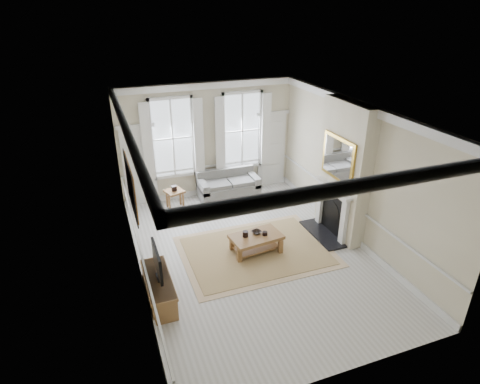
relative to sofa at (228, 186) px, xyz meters
name	(u,v)px	position (x,y,z in m)	size (l,w,h in m)	color
floor	(253,254)	(-0.43, -3.11, -0.36)	(7.20, 7.20, 0.00)	#B7B5AD
ceiling	(255,112)	(-0.43, -3.11, 3.04)	(7.20, 7.20, 0.00)	white
back_wall	(208,141)	(-0.43, 0.49, 1.34)	(5.20, 5.20, 0.00)	beige
left_wall	(132,208)	(-3.03, -3.11, 1.34)	(7.20, 7.20, 0.00)	beige
right_wall	(355,173)	(2.17, -3.11, 1.34)	(7.20, 7.20, 0.00)	beige
window_left	(173,138)	(-1.48, 0.44, 1.54)	(1.26, 0.20, 2.20)	#B2BCC6
window_right	(242,131)	(0.62, 0.44, 1.54)	(1.26, 0.20, 2.20)	#B2BCC6
door_left	(139,167)	(-2.48, 0.45, 0.79)	(0.90, 0.08, 2.30)	silver
door_right	(272,151)	(1.62, 0.45, 0.79)	(0.90, 0.08, 2.30)	silver
painting	(130,186)	(-2.99, -2.81, 1.69)	(0.05, 1.66, 1.06)	#AC791D
chimney_breast	(344,171)	(1.99, -2.91, 1.34)	(0.35, 1.70, 3.38)	beige
hearth	(322,234)	(1.57, -2.91, -0.33)	(0.55, 1.50, 0.05)	black
fireplace	(332,208)	(1.77, -2.91, 0.38)	(0.21, 1.45, 1.33)	silver
mirror	(338,159)	(1.78, -2.91, 1.69)	(0.06, 1.26, 1.06)	gold
sofa	(228,186)	(0.00, 0.00, 0.00)	(1.79, 0.87, 0.85)	slate
side_table	(175,194)	(-1.66, -0.19, 0.11)	(0.59, 0.59, 0.58)	brown
rug	(256,251)	(-0.32, -3.03, -0.34)	(3.50, 2.60, 0.02)	tan
coffee_table	(256,238)	(-0.32, -3.03, 0.01)	(1.26, 0.83, 0.45)	brown
ceramic_pot_a	(245,234)	(-0.57, -2.98, 0.16)	(0.13, 0.13, 0.13)	black
ceramic_pot_b	(265,233)	(-0.12, -3.08, 0.13)	(0.12, 0.12, 0.09)	black
bowl	(257,232)	(-0.27, -2.93, 0.12)	(0.22, 0.22, 0.05)	black
tv_stand	(159,289)	(-2.77, -3.93, -0.10)	(0.47, 1.45, 0.52)	brown
tv	(157,261)	(-2.75, -3.93, 0.56)	(0.08, 0.90, 0.68)	black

